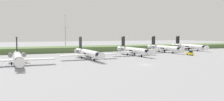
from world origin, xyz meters
TOP-DOWN VIEW (x-y plane):
  - ground_plane at (0.00, 30.00)m, footprint 500.00×500.00m
  - grass_berm at (0.00, 70.14)m, footprint 320.00×20.00m
  - regional_jet_second at (-38.07, 15.51)m, footprint 22.81×31.00m
  - regional_jet_third at (-11.77, 24.68)m, footprint 22.81×31.00m
  - regional_jet_fourth at (13.02, 32.38)m, footprint 22.81×31.00m
  - regional_jet_fifth at (38.28, 42.88)m, footprint 22.81×31.00m
  - regional_jet_sixth at (62.56, 50.71)m, footprint 22.81×31.00m
  - antenna_mast at (-6.78, 88.79)m, footprint 4.40×0.50m
  - baggage_tug at (38.30, 21.97)m, footprint 1.72×3.20m

SIDE VIEW (x-z plane):
  - ground_plane at x=0.00m, z-range 0.00..0.00m
  - baggage_tug at x=38.30m, z-range -0.15..2.15m
  - grass_berm at x=0.00m, z-range 0.00..2.82m
  - regional_jet_second at x=-38.07m, z-range -1.96..7.04m
  - regional_jet_third at x=-11.77m, z-range -1.96..7.04m
  - regional_jet_fourth at x=13.02m, z-range -1.96..7.04m
  - regional_jet_fifth at x=38.28m, z-range -1.96..7.04m
  - regional_jet_sixth at x=62.56m, z-range -1.96..7.04m
  - antenna_mast at x=-6.78m, z-range -1.93..20.85m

